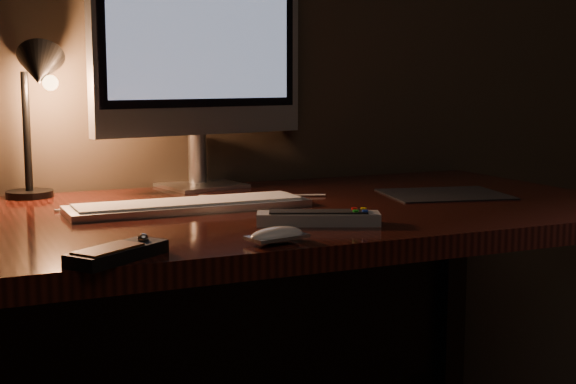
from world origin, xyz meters
name	(u,v)px	position (x,y,z in m)	size (l,w,h in m)	color
desk	(220,268)	(0.00, 1.93, 0.62)	(1.60, 0.75, 0.75)	#36110C
monitor	(200,43)	(0.05, 2.18, 1.08)	(0.52, 0.19, 0.55)	silver
keyboard	(189,205)	(-0.07, 1.90, 0.76)	(0.46, 0.13, 0.02)	silver
mousepad	(445,194)	(0.49, 1.85, 0.75)	(0.25, 0.20, 0.00)	black
mouse	(277,237)	(-0.05, 1.53, 0.76)	(0.09, 0.05, 0.02)	white
media_remote	(117,253)	(-0.29, 1.52, 0.76)	(0.16, 0.13, 0.03)	black
tv_remote	(318,218)	(0.08, 1.65, 0.76)	(0.21, 0.13, 0.03)	gray
desk_lamp	(38,92)	(-0.31, 2.16, 0.97)	(0.15, 0.17, 0.33)	black
cable	(201,201)	(-0.03, 1.97, 0.75)	(0.00, 0.00, 0.56)	white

